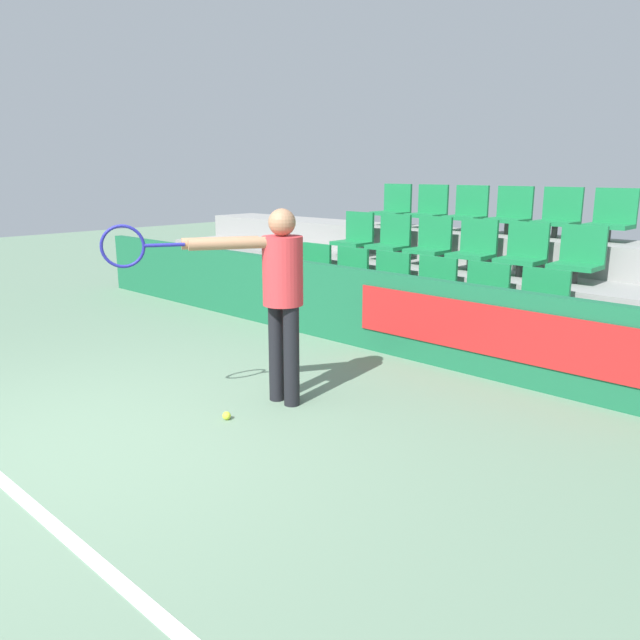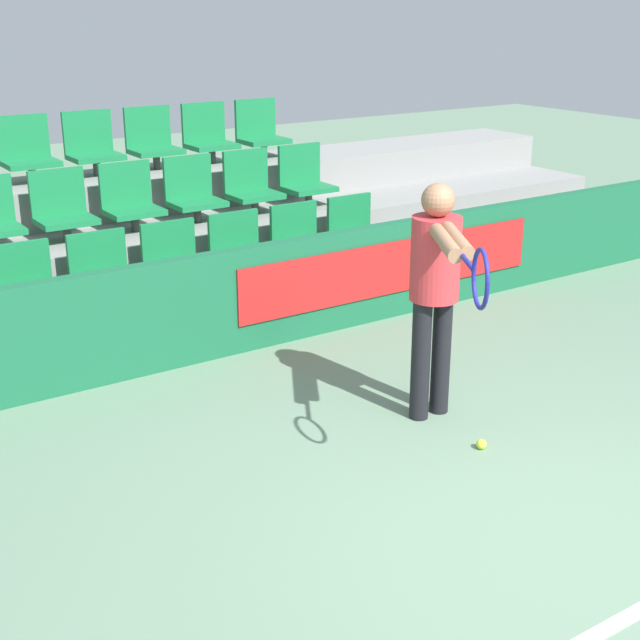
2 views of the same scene
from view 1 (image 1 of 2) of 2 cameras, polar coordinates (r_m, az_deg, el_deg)
The scene contains 25 objects.
ground_plane at distance 4.82m, azimuth -21.08°, elevation -10.56°, with size 30.00×30.00×0.00m, color slate.
barrier_wall at distance 6.68m, azimuth 5.18°, elevation 0.82°, with size 10.63×0.14×0.86m.
bleacher_tier_front at distance 7.16m, azimuth 7.49°, elevation -0.40°, with size 10.23×0.87×0.37m.
bleacher_tier_middle at distance 7.82m, azimuth 11.27°, elevation 2.02°, with size 10.23×0.87×0.73m.
bleacher_tier_back at distance 8.53m, azimuth 14.46°, elevation 4.04°, with size 10.23×0.87×1.10m.
stadium_chair_0 at distance 8.13m, azimuth -0.76°, elevation 4.65°, with size 0.48×0.39×0.60m.
stadium_chair_1 at distance 7.72m, azimuth 2.54°, elevation 4.15°, with size 0.48×0.39×0.60m.
stadium_chair_2 at distance 7.34m, azimuth 6.19°, elevation 3.59°, with size 0.48×0.39×0.60m.
stadium_chair_3 at distance 6.99m, azimuth 10.23°, elevation 2.95°, with size 0.48×0.39×0.60m.
stadium_chair_4 at distance 6.68m, azimuth 14.65°, elevation 2.23°, with size 0.48×0.39×0.60m.
stadium_chair_5 at distance 6.41m, azimuth 19.47°, elevation 1.44°, with size 0.48×0.39×0.60m.
stadium_chair_6 at distance 8.72m, azimuth 3.23°, elevation 7.66°, with size 0.48×0.39×0.60m.
stadium_chair_7 at distance 8.34m, azimuth 6.50°, elevation 7.32°, with size 0.48×0.39×0.60m.
stadium_chair_8 at distance 7.99m, azimuth 10.06°, elevation 6.93°, with size 0.48×0.39×0.60m.
stadium_chair_9 at distance 7.67m, azimuth 13.93°, elevation 6.47°, with size 0.48×0.39×0.60m.
stadium_chair_10 at distance 7.39m, azimuth 18.11°, elevation 5.94°, with size 0.48×0.39×0.60m.
stadium_chair_11 at distance 7.15m, azimuth 22.58°, elevation 5.34°, with size 0.48×0.39×0.60m.
stadium_chair_12 at distance 9.37m, azimuth 6.74°, elevation 10.24°, with size 0.48×0.39×0.60m.
stadium_chair_13 at distance 9.02m, azimuth 9.93°, elevation 10.01°, with size 0.48×0.39×0.60m.
stadium_chair_14 at distance 8.69m, azimuth 13.36°, elevation 9.72°, with size 0.48×0.39×0.60m.
stadium_chair_15 at distance 8.40m, azimuth 17.05°, elevation 9.37°, with size 0.48×0.39×0.60m.
stadium_chair_16 at distance 8.14m, azimuth 20.97°, elevation 8.96°, with size 0.48×0.39×0.60m.
stadium_chair_17 at distance 7.93m, azimuth 25.12°, elevation 8.48°, with size 0.48×0.39×0.60m.
tennis_player at distance 5.00m, azimuth -4.19°, elevation 3.15°, with size 0.86×1.35×1.61m.
tennis_ball at distance 4.97m, azimuth -8.54°, elevation -8.65°, with size 0.07×0.07×0.07m.
Camera 1 is at (4.05, -1.80, 1.90)m, focal length 35.00 mm.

